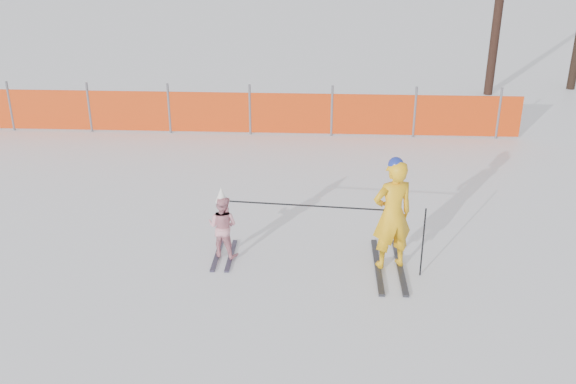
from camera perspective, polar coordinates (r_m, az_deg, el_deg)
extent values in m
plane|color=white|center=(10.00, -0.16, -6.40)|extent=(120.00, 120.00, 0.00)
cube|color=black|center=(10.00, 7.96, -6.53)|extent=(0.09, 1.68, 0.04)
cube|color=black|center=(10.04, 9.91, -6.55)|extent=(0.09, 1.68, 0.04)
imported|color=yellow|center=(9.62, 9.26, -1.99)|extent=(0.73, 0.60, 1.72)
sphere|color=#1B2D98|center=(9.31, 9.56, 2.41)|extent=(0.23, 0.23, 0.23)
cube|color=black|center=(10.28, -6.32, -5.60)|extent=(0.09, 1.02, 0.03)
cube|color=black|center=(10.24, -5.09, -5.65)|extent=(0.09, 1.02, 0.03)
imported|color=pink|center=(10.02, -5.82, -3.04)|extent=(0.58, 0.51, 1.00)
cone|color=white|center=(9.80, -5.95, -0.23)|extent=(0.19, 0.19, 0.24)
cylinder|color=black|center=(9.65, 11.90, -4.42)|extent=(0.02, 0.02, 1.10)
cylinder|color=black|center=(9.63, 1.58, -1.21)|extent=(2.33, 0.22, 0.02)
cylinder|color=#595960|center=(17.53, -23.45, 7.01)|extent=(0.06, 0.06, 1.25)
cylinder|color=#595960|center=(16.74, -17.25, 7.20)|extent=(0.06, 0.06, 1.25)
cylinder|color=#595960|center=(16.16, -10.52, 7.30)|extent=(0.06, 0.06, 1.25)
cylinder|color=#595960|center=(15.82, -3.40, 7.31)|extent=(0.06, 0.06, 1.25)
cylinder|color=#595960|center=(15.72, 3.92, 7.20)|extent=(0.06, 0.06, 1.25)
cylinder|color=#595960|center=(15.88, 11.21, 6.97)|extent=(0.06, 0.06, 1.25)
cylinder|color=#595960|center=(16.28, 18.23, 6.64)|extent=(0.06, 0.06, 1.25)
cube|color=red|center=(15.93, -6.02, 7.06)|extent=(14.54, 0.03, 1.00)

